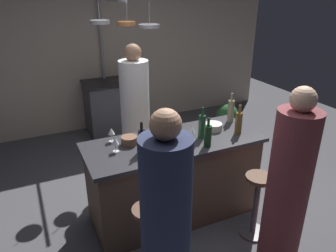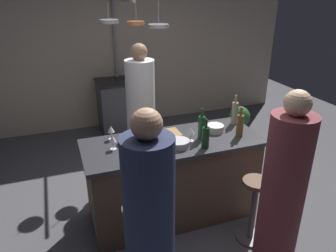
% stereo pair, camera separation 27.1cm
% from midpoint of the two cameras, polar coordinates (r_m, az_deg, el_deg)
% --- Properties ---
extents(ground_plane, '(9.00, 9.00, 0.00)m').
position_cam_midpoint_polar(ground_plane, '(3.69, 3.00, -15.33)').
color(ground_plane, '#4C4C51').
extents(back_wall, '(6.40, 0.16, 2.60)m').
position_cam_midpoint_polar(back_wall, '(5.70, -8.18, 12.99)').
color(back_wall, '#BCAD99').
rests_on(back_wall, ground_plane).
extents(kitchen_island, '(1.80, 0.72, 0.90)m').
position_cam_midpoint_polar(kitchen_island, '(3.43, 3.16, -9.41)').
color(kitchen_island, brown).
rests_on(kitchen_island, ground_plane).
extents(stove_range, '(0.80, 0.64, 0.89)m').
position_cam_midpoint_polar(stove_range, '(5.54, -6.79, 3.60)').
color(stove_range, '#47474C').
rests_on(stove_range, ground_plane).
extents(chef, '(0.36, 0.36, 1.71)m').
position_cam_midpoint_polar(chef, '(4.10, -2.91, 1.71)').
color(chef, white).
rests_on(chef, ground_plane).
extents(bar_stool_left, '(0.28, 0.28, 0.68)m').
position_cam_midpoint_polar(bar_stool_left, '(2.86, -2.33, -19.10)').
color(bar_stool_left, '#4C4C51').
rests_on(bar_stool_left, ground_plane).
extents(guest_left, '(0.35, 0.35, 1.66)m').
position_cam_midpoint_polar(guest_left, '(2.33, 0.18, -17.86)').
color(guest_left, '#262D4C').
rests_on(guest_left, ground_plane).
extents(bar_stool_right, '(0.28, 0.28, 0.68)m').
position_cam_midpoint_polar(bar_stool_right, '(3.30, 17.30, -13.73)').
color(bar_stool_right, '#4C4C51').
rests_on(bar_stool_right, ground_plane).
extents(guest_right, '(0.35, 0.35, 1.65)m').
position_cam_midpoint_polar(guest_right, '(2.85, 22.24, -11.32)').
color(guest_right, brown).
rests_on(guest_right, ground_plane).
extents(overhead_pot_rack, '(0.91, 1.41, 2.17)m').
position_cam_midpoint_polar(overhead_pot_rack, '(4.74, -5.37, 15.67)').
color(overhead_pot_rack, gray).
rests_on(overhead_pot_rack, ground_plane).
extents(potted_plant, '(0.36, 0.36, 0.52)m').
position_cam_midpoint_polar(potted_plant, '(5.48, 13.83, 1.16)').
color(potted_plant, brown).
rests_on(potted_plant, ground_plane).
extents(cutting_board, '(0.32, 0.22, 0.02)m').
position_cam_midpoint_polar(cutting_board, '(3.33, 1.73, -1.46)').
color(cutting_board, '#997047').
rests_on(cutting_board, kitchen_island).
extents(pepper_mill, '(0.05, 0.05, 0.21)m').
position_cam_midpoint_polar(pepper_mill, '(3.12, 0.06, -1.27)').
color(pepper_mill, '#382319').
rests_on(pepper_mill, kitchen_island).
extents(wine_bottle_amber, '(0.07, 0.07, 0.32)m').
position_cam_midpoint_polar(wine_bottle_amber, '(3.36, 14.91, 0.10)').
color(wine_bottle_amber, brown).
rests_on(wine_bottle_amber, kitchen_island).
extents(wine_bottle_red, '(0.07, 0.07, 0.29)m').
position_cam_midpoint_polar(wine_bottle_red, '(3.06, 9.21, -1.99)').
color(wine_bottle_red, '#143319').
rests_on(wine_bottle_red, kitchen_island).
extents(wine_bottle_dark, '(0.07, 0.07, 0.30)m').
position_cam_midpoint_polar(wine_bottle_dark, '(2.96, -2.64, -2.51)').
color(wine_bottle_dark, black).
rests_on(wine_bottle_dark, kitchen_island).
extents(wine_bottle_white, '(0.07, 0.07, 0.33)m').
position_cam_midpoint_polar(wine_bottle_white, '(3.67, 13.83, 2.31)').
color(wine_bottle_white, gray).
rests_on(wine_bottle_white, kitchen_island).
extents(wine_bottle_green, '(0.07, 0.07, 0.32)m').
position_cam_midpoint_polar(wine_bottle_green, '(3.23, 8.38, -0.24)').
color(wine_bottle_green, '#193D23').
rests_on(wine_bottle_green, kitchen_island).
extents(wine_glass_near_right_guest, '(0.07, 0.07, 0.15)m').
position_cam_midpoint_polar(wine_glass_near_right_guest, '(3.17, 6.56, -1.01)').
color(wine_glass_near_right_guest, silver).
rests_on(wine_glass_near_right_guest, kitchen_island).
extents(wine_glass_near_left_guest, '(0.07, 0.07, 0.15)m').
position_cam_midpoint_polar(wine_glass_near_left_guest, '(3.01, -7.27, -2.41)').
color(wine_glass_near_left_guest, silver).
rests_on(wine_glass_near_left_guest, kitchen_island).
extents(wine_glass_by_chef, '(0.07, 0.07, 0.15)m').
position_cam_midpoint_polar(wine_glass_by_chef, '(3.22, -7.73, -0.71)').
color(wine_glass_by_chef, silver).
rests_on(wine_glass_by_chef, kitchen_island).
extents(mixing_bowl_ceramic, '(0.18, 0.18, 0.07)m').
position_cam_midpoint_polar(mixing_bowl_ceramic, '(3.45, 10.57, -0.44)').
color(mixing_bowl_ceramic, silver).
rests_on(mixing_bowl_ceramic, kitchen_island).
extents(mixing_bowl_steel, '(0.20, 0.20, 0.07)m').
position_cam_midpoint_polar(mixing_bowl_steel, '(3.08, 4.46, -3.16)').
color(mixing_bowl_steel, '#B7B7BC').
rests_on(mixing_bowl_steel, kitchen_island).
extents(mixing_bowl_wooden, '(0.16, 0.16, 0.08)m').
position_cam_midpoint_polar(mixing_bowl_wooden, '(3.16, -4.72, -2.34)').
color(mixing_bowl_wooden, brown).
rests_on(mixing_bowl_wooden, kitchen_island).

